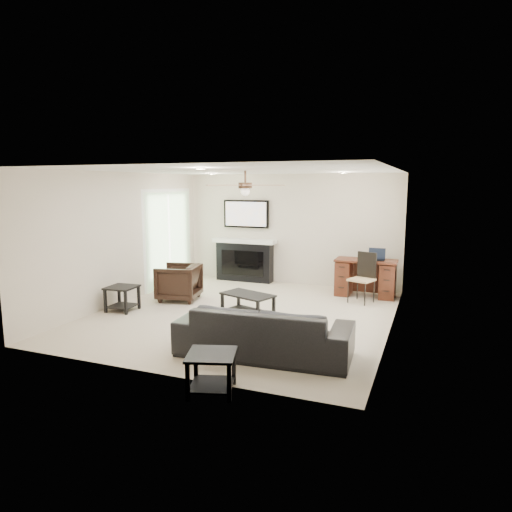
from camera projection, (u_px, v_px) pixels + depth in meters
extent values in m
plane|color=beige|center=(244.00, 314.00, 8.07)|extent=(5.50, 5.50, 0.00)
cube|color=white|center=(243.00, 170.00, 7.68)|extent=(5.00, 5.50, 0.04)
cube|color=beige|center=(290.00, 229.00, 10.40)|extent=(5.00, 0.04, 2.50)
cube|color=beige|center=(152.00, 272.00, 5.34)|extent=(5.00, 0.04, 2.50)
cube|color=beige|center=(124.00, 238.00, 8.77)|extent=(0.04, 5.50, 2.50)
cube|color=beige|center=(394.00, 252.00, 6.97)|extent=(0.04, 5.50, 2.50)
cube|color=silver|center=(391.00, 252.00, 7.08)|extent=(0.04, 5.10, 2.40)
cube|color=#93BC89|center=(169.00, 239.00, 10.22)|extent=(0.04, 1.80, 2.10)
cylinder|color=#382619|center=(245.00, 185.00, 7.81)|extent=(1.40, 1.40, 0.30)
imported|color=black|center=(264.00, 331.00, 6.08)|extent=(2.37, 1.06, 0.68)
imported|color=black|center=(179.00, 282.00, 8.99)|extent=(0.93, 0.91, 0.71)
cube|color=black|center=(248.00, 305.00, 7.90)|extent=(1.01, 0.77, 0.40)
cube|color=black|center=(212.00, 373.00, 5.00)|extent=(0.65, 0.65, 0.45)
cube|color=black|center=(122.00, 299.00, 8.24)|extent=(0.53, 0.53, 0.45)
cube|color=black|center=(244.00, 241.00, 10.68)|extent=(1.52, 0.34, 1.91)
cube|color=#371C0D|center=(365.00, 278.00, 9.30)|extent=(1.22, 0.56, 0.76)
cube|color=black|center=(362.00, 278.00, 8.77)|extent=(0.55, 0.56, 0.97)
cube|color=black|center=(376.00, 255.00, 9.13)|extent=(0.33, 0.24, 0.23)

